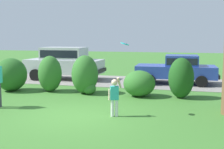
{
  "coord_description": "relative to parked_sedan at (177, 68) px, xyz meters",
  "views": [
    {
      "loc": [
        3.66,
        -9.06,
        2.57
      ],
      "look_at": [
        0.62,
        2.25,
        1.1
      ],
      "focal_mm": 49.05,
      "sensor_mm": 36.0,
      "label": 1
    }
  ],
  "objects": [
    {
      "name": "driveway_strip",
      "position": [
        -2.81,
        0.09,
        -0.84
      ],
      "size": [
        28.0,
        4.4,
        0.02
      ],
      "primitive_type": "cube",
      "color": "gray",
      "rests_on": "ground"
    },
    {
      "name": "shrub_near_tree",
      "position": [
        -7.45,
        -4.16,
        -0.07
      ],
      "size": [
        1.45,
        1.54,
        1.55
      ],
      "color": "#286023",
      "rests_on": "ground"
    },
    {
      "name": "shrub_centre_right",
      "position": [
        -1.38,
        -3.93,
        -0.29
      ],
      "size": [
        1.36,
        1.3,
        1.12
      ],
      "color": "#33702B",
      "rests_on": "ground"
    },
    {
      "name": "parked_suv",
      "position": [
        -6.58,
        -0.01,
        0.23
      ],
      "size": [
        4.71,
        2.12,
        1.92
      ],
      "color": "silver",
      "rests_on": "ground"
    },
    {
      "name": "shrub_centre_left",
      "position": [
        -5.61,
        -3.82,
        -0.01
      ],
      "size": [
        1.07,
        1.17,
        1.66
      ],
      "color": "#33702B",
      "rests_on": "ground"
    },
    {
      "name": "shrub_centre",
      "position": [
        -3.86,
        -3.87,
        -0.02
      ],
      "size": [
        1.17,
        1.38,
        1.72
      ],
      "color": "#33702B",
      "rests_on": "ground"
    },
    {
      "name": "parked_sedan",
      "position": [
        0.0,
        0.0,
        0.0
      ],
      "size": [
        4.49,
        2.26,
        1.56
      ],
      "color": "#28429E",
      "rests_on": "ground"
    },
    {
      "name": "frisbee",
      "position": [
        -1.31,
        -7.09,
        1.48
      ],
      "size": [
        0.28,
        0.28,
        0.11
      ],
      "color": "#1EB7B2"
    },
    {
      "name": "ground_plane",
      "position": [
        -2.81,
        -7.65,
        -0.85
      ],
      "size": [
        80.0,
        80.0,
        0.0
      ],
      "primitive_type": "plane",
      "color": "#3D752D"
    },
    {
      "name": "child_thrower",
      "position": [
        -1.58,
        -7.4,
        -0.13
      ],
      "size": [
        0.38,
        0.37,
        1.29
      ],
      "color": "white",
      "rests_on": "ground"
    },
    {
      "name": "shrub_far_end",
      "position": [
        0.36,
        -3.81,
        -0.0
      ],
      "size": [
        1.06,
        1.07,
        1.69
      ],
      "color": "#1E511C",
      "rests_on": "ground"
    }
  ]
}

